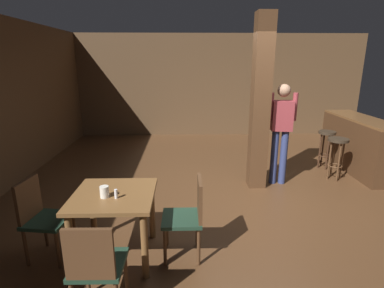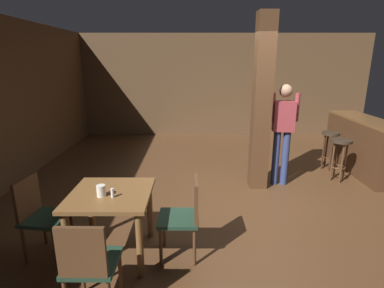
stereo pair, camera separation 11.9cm
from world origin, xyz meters
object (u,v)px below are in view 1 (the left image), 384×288
bar_stool_mid (326,141)px  chair_south (96,265)px  bar_stool_near (337,149)px  chair_west (41,215)px  bar_counter (354,144)px  napkin_cup (104,192)px  chair_east (189,214)px  dining_table (114,206)px  standing_person (281,127)px  salt_shaker (116,194)px

bar_stool_mid → chair_south: bearing=-134.8°
chair_south → bar_stool_near: chair_south is taller
chair_west → bar_counter: 5.49m
bar_stool_near → napkin_cup: bearing=-147.9°
bar_stool_near → bar_counter: bearing=39.8°
chair_west → bar_stool_near: (4.24, 2.12, 0.07)m
chair_west → chair_east: same height
dining_table → chair_west: chair_west is taller
dining_table → standing_person: standing_person is taller
salt_shaker → chair_west: bearing=171.9°
dining_table → chair_south: size_ratio=0.95×
bar_counter → dining_table: bearing=-147.1°
napkin_cup → standing_person: (2.44, 2.06, 0.20)m
standing_person → salt_shaker: bearing=-138.0°
dining_table → chair_south: 0.82m
standing_person → chair_west: bearing=-148.0°
chair_south → chair_east: size_ratio=1.00×
napkin_cup → bar_stool_mid: bearing=37.9°
chair_west → chair_east: 1.57m
chair_south → napkin_cup: (-0.09, 0.73, 0.30)m
dining_table → chair_west: bearing=179.5°
chair_west → bar_counter: bar_counter is taller
napkin_cup → bar_counter: bar_counter is taller
chair_east → bar_stool_near: (2.67, 2.14, 0.07)m
dining_table → chair_west: (-0.78, 0.01, -0.10)m
chair_east → standing_person: size_ratio=0.52×
chair_east → napkin_cup: (-0.85, -0.07, 0.30)m
chair_south → bar_counter: bar_counter is taller
chair_west → chair_east: (1.57, -0.02, 0.00)m
bar_counter → bar_stool_near: 0.77m
standing_person → chair_south: bearing=-130.0°
standing_person → bar_stool_mid: (1.17, 0.74, -0.45)m
chair_east → salt_shaker: size_ratio=9.21×
chair_south → bar_stool_near: size_ratio=1.16×
chair_east → salt_shaker: 0.79m
chair_south → bar_counter: bearing=40.5°
dining_table → chair_south: bearing=-88.3°
salt_shaker → standing_person: size_ratio=0.06×
chair_east → salt_shaker: chair_east is taller
dining_table → bar_stool_near: 4.06m
standing_person → bar_stool_near: standing_person is taller
dining_table → napkin_cup: (-0.07, -0.08, 0.20)m
bar_stool_near → standing_person: bearing=-172.4°
napkin_cup → bar_counter: 4.93m
chair_south → standing_person: (2.35, 2.80, 0.50)m
standing_person → bar_stool_mid: standing_person is taller
bar_counter → bar_stool_mid: bearing=168.1°
napkin_cup → bar_counter: (4.12, 2.70, -0.28)m
chair_west → bar_stool_mid: bearing=32.1°
chair_east → bar_counter: 4.19m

